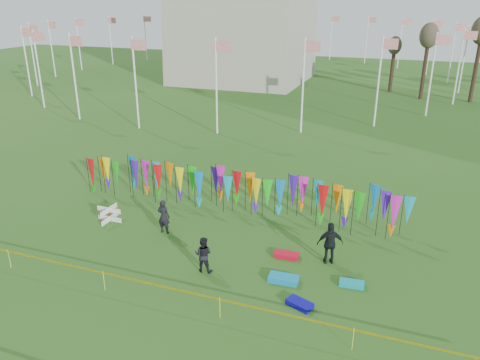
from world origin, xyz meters
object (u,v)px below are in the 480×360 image
(person_left, at_px, (164,217))
(person_mid, at_px, (203,254))
(box_kite, at_px, (109,214))
(kite_bag_teal, at_px, (352,284))
(person_right, at_px, (330,243))
(kite_bag_turquoise, at_px, (284,279))
(kite_bag_red, at_px, (286,255))
(kite_bag_blue, at_px, (300,304))

(person_left, bearing_deg, person_mid, 141.51)
(box_kite, height_order, kite_bag_teal, box_kite)
(person_right, bearing_deg, kite_bag_turquoise, 35.45)
(kite_bag_red, xyz_separation_m, kite_bag_teal, (3.12, -1.27, -0.01))
(kite_bag_blue, bearing_deg, person_left, 155.67)
(box_kite, relative_size, person_right, 0.41)
(kite_bag_blue, bearing_deg, kite_bag_red, 113.10)
(person_right, distance_m, kite_bag_red, 2.11)
(kite_bag_turquoise, distance_m, kite_bag_red, 1.99)
(box_kite, distance_m, kite_bag_red, 9.72)
(kite_bag_red, bearing_deg, kite_bag_blue, -66.90)
(person_right, height_order, kite_bag_teal, person_right)
(person_left, distance_m, kite_bag_blue, 8.61)
(person_mid, bearing_deg, person_right, -158.67)
(box_kite, height_order, person_left, person_left)
(kite_bag_red, relative_size, kite_bag_teal, 1.12)
(person_left, relative_size, person_mid, 1.10)
(box_kite, xyz_separation_m, kite_bag_turquoise, (10.12, -2.24, -0.29))
(kite_bag_turquoise, height_order, kite_bag_blue, kite_bag_turquoise)
(person_mid, xyz_separation_m, kite_bag_teal, (6.18, 1.08, -0.71))
(box_kite, xyz_separation_m, person_right, (11.63, -0.10, 0.58))
(kite_bag_turquoise, distance_m, kite_bag_teal, 2.80)
(box_kite, bearing_deg, person_right, -0.49)
(person_mid, bearing_deg, kite_bag_red, -148.20)
(kite_bag_red, bearing_deg, kite_bag_turquoise, -78.26)
(box_kite, xyz_separation_m, person_left, (3.33, -0.11, 0.48))
(person_left, xyz_separation_m, kite_bag_blue, (7.81, -3.53, -0.78))
(kite_bag_teal, bearing_deg, box_kite, 173.08)
(person_left, bearing_deg, box_kite, -2.97)
(box_kite, bearing_deg, kite_bag_teal, -6.92)
(box_kite, height_order, person_right, person_right)
(person_left, height_order, person_right, person_right)
(person_mid, distance_m, kite_bag_blue, 4.66)
(person_right, height_order, kite_bag_blue, person_right)
(person_right, relative_size, kite_bag_red, 1.76)
(person_mid, xyz_separation_m, kite_bag_turquoise, (3.47, 0.41, -0.69))
(person_right, bearing_deg, kite_bag_blue, 62.90)
(box_kite, distance_m, kite_bag_teal, 12.93)
(kite_bag_teal, bearing_deg, person_right, 129.69)
(person_left, xyz_separation_m, kite_bag_red, (6.38, -0.18, -0.79))
(kite_bag_red, bearing_deg, person_right, 5.64)
(person_left, relative_size, person_right, 0.90)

